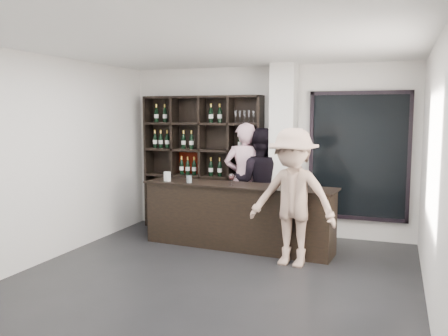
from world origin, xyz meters
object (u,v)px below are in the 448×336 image
at_px(taster_pink, 245,179).
at_px(taster_black, 260,183).
at_px(wine_shelf, 202,163).
at_px(tasting_counter, 238,216).
at_px(customer, 293,198).

bearing_deg(taster_pink, taster_black, 163.46).
distance_m(wine_shelf, taster_pink, 0.90).
bearing_deg(tasting_counter, wine_shelf, 140.03).
height_order(tasting_counter, customer, customer).
distance_m(taster_pink, taster_black, 0.27).
relative_size(wine_shelf, tasting_counter, 0.79).
bearing_deg(wine_shelf, customer, -37.62).
relative_size(tasting_counter, customer, 1.61).
bearing_deg(wine_shelf, tasting_counter, -44.21).
xyz_separation_m(tasting_counter, customer, (0.97, -0.55, 0.44)).
height_order(tasting_counter, taster_black, taster_black).
height_order(taster_pink, taster_black, taster_pink).
bearing_deg(taster_black, tasting_counter, 72.86).
height_order(tasting_counter, taster_pink, taster_pink).
relative_size(wine_shelf, customer, 1.27).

